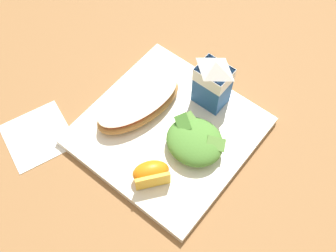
{
  "coord_description": "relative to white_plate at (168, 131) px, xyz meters",
  "views": [
    {
      "loc": [
        0.23,
        -0.29,
        0.66
      ],
      "look_at": [
        0.0,
        0.0,
        0.03
      ],
      "focal_mm": 44.92,
      "sensor_mm": 36.0,
      "label": 1
    }
  ],
  "objects": [
    {
      "name": "ground",
      "position": [
        0.0,
        0.0,
        -0.01
      ],
      "size": [
        3.0,
        3.0,
        0.0
      ],
      "primitive_type": "plane",
      "color": "olive"
    },
    {
      "name": "paper_napkin",
      "position": [
        -0.18,
        -0.15,
        -0.01
      ],
      "size": [
        0.14,
        0.14,
        0.0
      ],
      "primitive_type": "cube",
      "rotation": [
        0.0,
        0.0,
        -0.36
      ],
      "color": "white",
      "rests_on": "ground"
    },
    {
      "name": "milk_carton",
      "position": [
        0.02,
        0.1,
        0.07
      ],
      "size": [
        0.06,
        0.04,
        0.11
      ],
      "color": "#23569E",
      "rests_on": "white_plate"
    },
    {
      "name": "white_plate",
      "position": [
        0.0,
        0.0,
        0.0
      ],
      "size": [
        0.28,
        0.28,
        0.02
      ],
      "primitive_type": "cube",
      "color": "white",
      "rests_on": "ground"
    },
    {
      "name": "orange_wedge_front",
      "position": [
        0.04,
        -0.09,
        0.03
      ],
      "size": [
        0.07,
        0.07,
        0.04
      ],
      "color": "orange",
      "rests_on": "white_plate"
    },
    {
      "name": "green_salad_pile",
      "position": [
        0.06,
        -0.0,
        0.03
      ],
      "size": [
        0.1,
        0.09,
        0.04
      ],
      "color": "#4C8433",
      "rests_on": "white_plate"
    },
    {
      "name": "cheesy_pizza_bread",
      "position": [
        -0.07,
        -0.0,
        0.03
      ],
      "size": [
        0.12,
        0.18,
        0.04
      ],
      "color": "#B77F42",
      "rests_on": "white_plate"
    }
  ]
}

